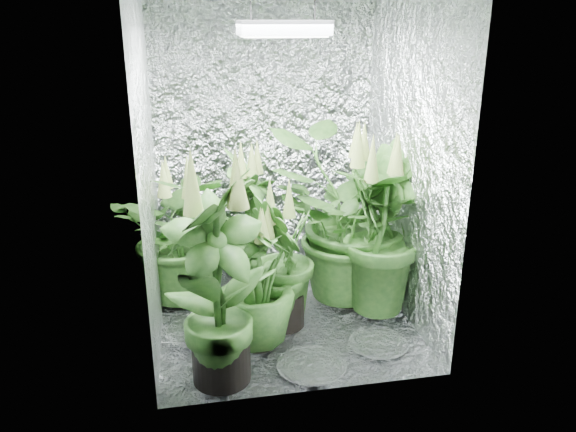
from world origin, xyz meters
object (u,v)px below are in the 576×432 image
(plant_f, at_px, (218,280))
(plant_b, at_px, (248,217))
(plant_g, at_px, (284,263))
(plant_e, at_px, (351,218))
(plant_c, at_px, (380,231))
(plant_a, at_px, (183,235))
(circulation_fan, at_px, (348,255))
(plant_d, at_px, (257,283))
(grow_lamp, at_px, (283,28))

(plant_f, bearing_deg, plant_b, 76.34)
(plant_f, xyz_separation_m, plant_g, (0.44, 0.51, -0.16))
(plant_e, bearing_deg, plant_b, 143.91)
(plant_c, height_order, plant_g, plant_c)
(plant_a, relative_size, plant_c, 0.86)
(plant_a, relative_size, plant_b, 0.97)
(plant_e, xyz_separation_m, plant_g, (-0.51, -0.26, -0.17))
(plant_e, relative_size, circulation_fan, 4.18)
(plant_f, xyz_separation_m, circulation_fan, (1.08, 1.23, -0.47))
(plant_f, relative_size, circulation_fan, 4.09)
(plant_e, xyz_separation_m, plant_f, (-0.95, -0.77, -0.01))
(plant_c, distance_m, plant_f, 1.25)
(plant_c, xyz_separation_m, plant_d, (-0.85, -0.28, -0.16))
(plant_g, bearing_deg, plant_f, -130.76)
(plant_c, bearing_deg, plant_g, -171.64)
(plant_d, height_order, plant_e, plant_e)
(plant_d, bearing_deg, plant_a, 122.74)
(plant_e, distance_m, circulation_fan, 0.67)
(plant_c, bearing_deg, plant_a, 163.50)
(plant_e, height_order, plant_f, plant_f)
(plant_a, relative_size, plant_e, 0.78)
(plant_f, relative_size, plant_g, 1.35)
(plant_a, relative_size, plant_d, 1.17)
(grow_lamp, relative_size, plant_e, 0.38)
(plant_e, distance_m, plant_f, 1.22)
(grow_lamp, bearing_deg, circulation_fan, 45.13)
(plant_b, height_order, plant_c, plant_c)
(plant_a, height_order, circulation_fan, plant_a)
(plant_b, bearing_deg, plant_d, -93.50)
(plant_a, xyz_separation_m, plant_f, (0.18, -0.98, 0.12))
(plant_d, bearing_deg, plant_b, 86.50)
(plant_b, bearing_deg, plant_f, -103.66)
(plant_a, bearing_deg, grow_lamp, -31.06)
(plant_c, bearing_deg, plant_d, -161.81)
(plant_d, distance_m, plant_g, 0.27)
(plant_b, xyz_separation_m, plant_e, (0.65, -0.47, 0.11))
(plant_c, height_order, plant_f, plant_f)
(plant_b, bearing_deg, plant_e, -36.09)
(plant_b, xyz_separation_m, plant_g, (0.14, -0.73, -0.05))
(plant_d, xyz_separation_m, plant_f, (-0.25, -0.33, 0.20))
(circulation_fan, bearing_deg, plant_c, -79.74)
(plant_a, distance_m, plant_e, 1.15)
(plant_a, bearing_deg, plant_e, -10.73)
(plant_e, bearing_deg, plant_g, -153.03)
(circulation_fan, bearing_deg, plant_e, -97.10)
(plant_g, bearing_deg, circulation_fan, 48.29)
(plant_e, height_order, plant_g, plant_e)
(plant_c, distance_m, plant_g, 0.68)
(plant_a, relative_size, plant_g, 1.08)
(plant_b, distance_m, plant_g, 0.75)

